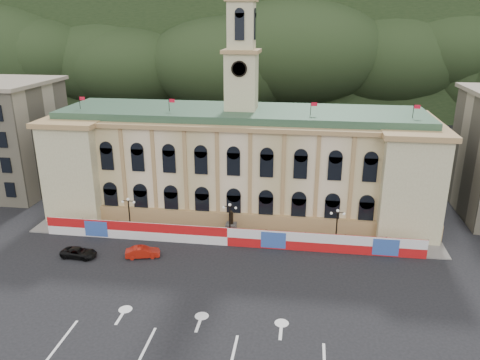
# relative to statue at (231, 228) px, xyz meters

# --- Properties ---
(ground) EXTENTS (260.00, 260.00, 0.00)m
(ground) POSITION_rel_statue_xyz_m (0.00, -18.00, -1.19)
(ground) COLOR black
(ground) RESTS_ON ground
(lane_markings) EXTENTS (26.00, 10.00, 0.02)m
(lane_markings) POSITION_rel_statue_xyz_m (0.00, -23.00, -1.18)
(lane_markings) COLOR white
(lane_markings) RESTS_ON ground
(hill_ridge) EXTENTS (230.00, 80.00, 64.00)m
(hill_ridge) POSITION_rel_statue_xyz_m (0.03, 103.99, 18.30)
(hill_ridge) COLOR black
(hill_ridge) RESTS_ON ground
(city_hall) EXTENTS (56.20, 17.60, 37.10)m
(city_hall) POSITION_rel_statue_xyz_m (0.00, 9.63, 6.66)
(city_hall) COLOR beige
(city_hall) RESTS_ON ground
(hoarding_fence) EXTENTS (50.00, 0.44, 2.50)m
(hoarding_fence) POSITION_rel_statue_xyz_m (0.06, -2.93, 0.06)
(hoarding_fence) COLOR red
(hoarding_fence) RESTS_ON ground
(pavement) EXTENTS (56.00, 5.50, 0.16)m
(pavement) POSITION_rel_statue_xyz_m (0.00, -0.25, -1.11)
(pavement) COLOR slate
(pavement) RESTS_ON ground
(statue) EXTENTS (1.40, 1.40, 3.72)m
(statue) POSITION_rel_statue_xyz_m (0.00, 0.00, 0.00)
(statue) COLOR #595651
(statue) RESTS_ON ground
(lamp_left) EXTENTS (1.96, 0.44, 5.15)m
(lamp_left) POSITION_rel_statue_xyz_m (-14.00, -1.00, 1.89)
(lamp_left) COLOR black
(lamp_left) RESTS_ON ground
(lamp_center) EXTENTS (1.96, 0.44, 5.15)m
(lamp_center) POSITION_rel_statue_xyz_m (0.00, -1.00, 1.89)
(lamp_center) COLOR black
(lamp_center) RESTS_ON ground
(lamp_right) EXTENTS (1.96, 0.44, 5.15)m
(lamp_right) POSITION_rel_statue_xyz_m (14.00, -1.00, 1.89)
(lamp_right) COLOR black
(lamp_right) RESTS_ON ground
(red_sedan) EXTENTS (3.63, 4.97, 1.39)m
(red_sedan) POSITION_rel_statue_xyz_m (-9.92, -7.60, -0.49)
(red_sedan) COLOR #A4170B
(red_sedan) RESTS_ON ground
(black_suv) EXTENTS (2.54, 4.67, 1.24)m
(black_suv) POSITION_rel_statue_xyz_m (-17.79, -8.74, -0.57)
(black_suv) COLOR black
(black_suv) RESTS_ON ground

